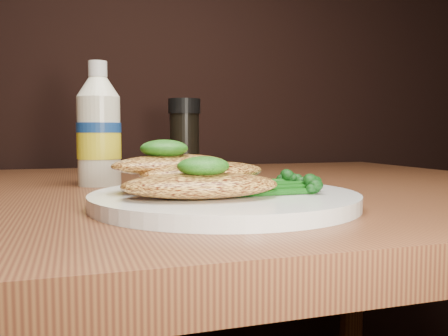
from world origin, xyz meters
name	(u,v)px	position (x,y,z in m)	size (l,w,h in m)	color
plate	(224,199)	(0.04, 0.86, 0.76)	(0.28, 0.28, 0.01)	white
chicken_front	(201,185)	(0.00, 0.82, 0.78)	(0.15, 0.08, 0.02)	#F7B84E
chicken_mid	(204,172)	(0.02, 0.87, 0.78)	(0.14, 0.07, 0.02)	#F7B84E
chicken_back	(172,164)	(-0.01, 0.89, 0.79)	(0.14, 0.07, 0.02)	#F7B84E
pesto_front	(203,166)	(0.00, 0.82, 0.79)	(0.05, 0.05, 0.02)	#0A3307
pesto_back	(164,149)	(-0.02, 0.89, 0.81)	(0.05, 0.05, 0.02)	#0A3307
broccolini_bundle	(262,182)	(0.08, 0.85, 0.77)	(0.13, 0.10, 0.02)	#135212
mayo_bottle	(99,124)	(-0.07, 1.09, 0.84)	(0.06, 0.06, 0.18)	#F2EFCE
pepper_grinder	(185,138)	(0.07, 1.18, 0.82)	(0.05, 0.05, 0.13)	black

